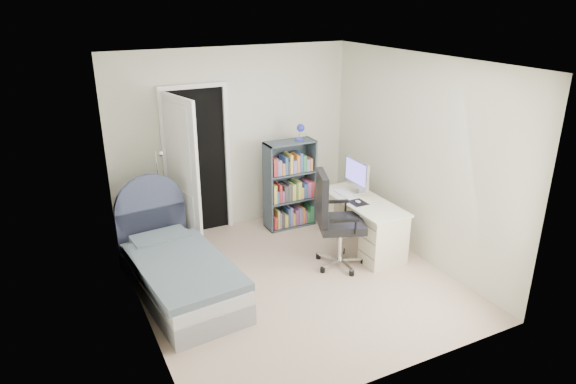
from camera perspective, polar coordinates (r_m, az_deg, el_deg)
name	(u,v)px	position (r m, az deg, el deg)	size (l,w,h in m)	color
room_shell	(294,179)	(5.55, 0.70, 1.42)	(3.50, 3.70, 2.60)	tan
door	(188,168)	(6.71, -11.09, 2.60)	(0.92, 0.82, 2.06)	black
bed	(179,271)	(5.86, -12.05, -8.63)	(1.05, 1.94, 1.15)	gray
nightstand	(144,221)	(6.90, -15.68, -3.11)	(0.39, 0.39, 0.58)	#D9B385
floor_lamp	(163,211)	(6.68, -13.73, -2.11)	(0.19, 0.19, 1.36)	silver
bookcase	(290,188)	(7.22, 0.26, 0.46)	(0.70, 0.30, 1.48)	#3D4A53
desk	(361,221)	(6.75, 8.17, -3.20)	(0.54, 1.36, 1.11)	beige
office_chair	(333,216)	(6.13, 5.06, -2.65)	(0.69, 0.69, 1.20)	silver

